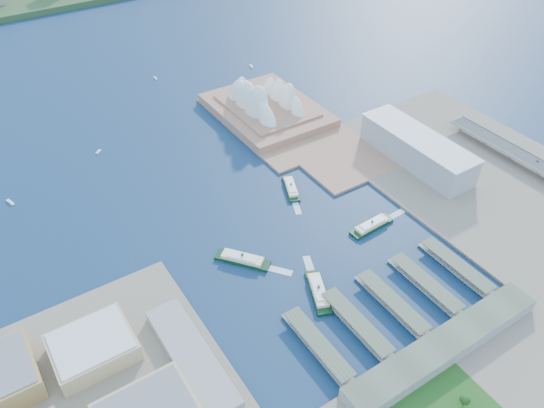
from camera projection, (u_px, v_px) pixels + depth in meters
ground at (329, 263)px, 525.77m from camera, size 3000.00×3000.00×0.00m
east_land at (526, 205)px, 593.16m from camera, size 240.00×500.00×3.00m
peninsula at (276, 119)px, 738.56m from camera, size 135.00×220.00×3.00m
opera_house at (267, 94)px, 731.11m from camera, size 134.00×180.00×58.00m
toaster_building at (417, 149)px, 646.51m from camera, size 45.00×155.00×35.00m
ferry_wharves at (392, 303)px, 480.06m from camera, size 184.00×90.00×9.30m
terminal_building at (444, 347)px, 438.81m from camera, size 200.00×28.00×12.00m
ferry_a at (242, 258)px, 523.98m from camera, size 45.78×52.47×10.54m
ferry_b at (291, 187)px, 614.40m from camera, size 30.32×49.59×9.19m
ferry_c at (318, 290)px, 491.87m from camera, size 33.68×55.11×10.21m
ferry_d at (372, 224)px, 563.09m from camera, size 53.35×16.03×9.97m
boat_a at (10, 202)px, 597.81m from camera, size 6.88×13.35×2.50m
boat_b at (98, 151)px, 676.79m from camera, size 8.72×8.18×2.39m
boat_c at (251, 66)px, 871.08m from camera, size 6.83×12.54×2.71m
boat_e at (155, 78)px, 838.35m from camera, size 3.48×9.77×2.37m
car_c at (538, 161)px, 635.08m from camera, size 1.73×4.25×1.23m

